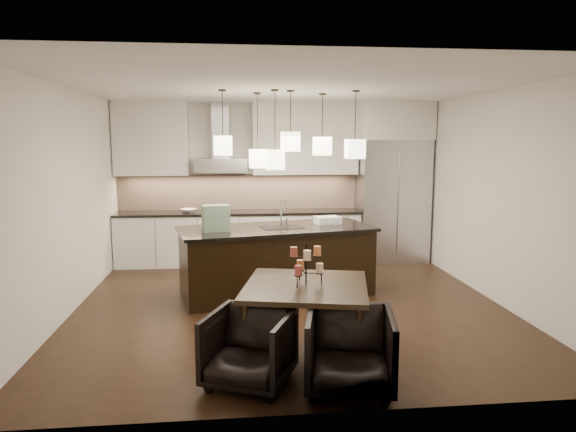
{
  "coord_description": "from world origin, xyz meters",
  "views": [
    {
      "loc": [
        -0.71,
        -6.49,
        2.13
      ],
      "look_at": [
        0.0,
        0.2,
        1.15
      ],
      "focal_mm": 32.0,
      "sensor_mm": 36.0,
      "label": 1
    }
  ],
  "objects": [
    {
      "name": "floor",
      "position": [
        0.0,
        0.0,
        -0.01
      ],
      "size": [
        5.5,
        5.5,
        0.02
      ],
      "primitive_type": "cube",
      "color": "black",
      "rests_on": "ground"
    },
    {
      "name": "ceiling",
      "position": [
        0.0,
        0.0,
        2.81
      ],
      "size": [
        5.5,
        5.5,
        0.02
      ],
      "primitive_type": "cube",
      "color": "white",
      "rests_on": "wall_back"
    },
    {
      "name": "wall_back",
      "position": [
        0.0,
        2.76,
        1.4
      ],
      "size": [
        5.5,
        0.02,
        2.8
      ],
      "primitive_type": "cube",
      "color": "silver",
      "rests_on": "ground"
    },
    {
      "name": "wall_front",
      "position": [
        0.0,
        -2.76,
        1.4
      ],
      "size": [
        5.5,
        0.02,
        2.8
      ],
      "primitive_type": "cube",
      "color": "silver",
      "rests_on": "ground"
    },
    {
      "name": "wall_left",
      "position": [
        -2.76,
        0.0,
        1.4
      ],
      "size": [
        0.02,
        5.5,
        2.8
      ],
      "primitive_type": "cube",
      "color": "silver",
      "rests_on": "ground"
    },
    {
      "name": "wall_right",
      "position": [
        2.76,
        0.0,
        1.4
      ],
      "size": [
        0.02,
        5.5,
        2.8
      ],
      "primitive_type": "cube",
      "color": "silver",
      "rests_on": "ground"
    },
    {
      "name": "refrigerator",
      "position": [
        2.1,
        2.38,
        1.07
      ],
      "size": [
        1.2,
        0.72,
        2.15
      ],
      "primitive_type": "cube",
      "color": "#B7B7BA",
      "rests_on": "floor"
    },
    {
      "name": "fridge_panel",
      "position": [
        2.1,
        2.38,
        2.47
      ],
      "size": [
        1.26,
        0.72,
        0.65
      ],
      "primitive_type": "cube",
      "color": "silver",
      "rests_on": "refrigerator"
    },
    {
      "name": "lower_cabinets",
      "position": [
        -0.62,
        2.43,
        0.44
      ],
      "size": [
        4.21,
        0.62,
        0.88
      ],
      "primitive_type": "cube",
      "color": "silver",
      "rests_on": "floor"
    },
    {
      "name": "countertop",
      "position": [
        -0.62,
        2.43,
        0.9
      ],
      "size": [
        4.21,
        0.66,
        0.04
      ],
      "primitive_type": "cube",
      "color": "black",
      "rests_on": "lower_cabinets"
    },
    {
      "name": "backsplash",
      "position": [
        -0.62,
        2.73,
        1.24
      ],
      "size": [
        4.21,
        0.02,
        0.63
      ],
      "primitive_type": "cube",
      "color": "tan",
      "rests_on": "countertop"
    },
    {
      "name": "upper_cab_left",
      "position": [
        -2.1,
        2.57,
        2.17
      ],
      "size": [
        1.25,
        0.35,
        1.25
      ],
      "primitive_type": "cube",
      "color": "silver",
      "rests_on": "wall_back"
    },
    {
      "name": "upper_cab_right",
      "position": [
        0.55,
        2.57,
        2.17
      ],
      "size": [
        1.85,
        0.35,
        1.25
      ],
      "primitive_type": "cube",
      "color": "silver",
      "rests_on": "wall_back"
    },
    {
      "name": "hood_canopy",
      "position": [
        -0.93,
        2.48,
        1.72
      ],
      "size": [
        0.9,
        0.52,
        0.24
      ],
      "primitive_type": "cube",
      "color": "#B7B7BA",
      "rests_on": "wall_back"
    },
    {
      "name": "hood_chimney",
      "position": [
        -0.93,
        2.59,
        2.32
      ],
      "size": [
        0.3,
        0.28,
        0.96
      ],
      "primitive_type": "cube",
      "color": "#B7B7BA",
      "rests_on": "hood_canopy"
    },
    {
      "name": "fruit_bowl",
      "position": [
        -1.49,
        2.38,
        0.95
      ],
      "size": [
        0.34,
        0.34,
        0.06
      ],
      "primitive_type": "imported",
      "rotation": [
        0.0,
        0.0,
        -0.42
      ],
      "color": "silver",
      "rests_on": "countertop"
    },
    {
      "name": "island_body",
      "position": [
        -0.13,
        0.51,
        0.45
      ],
      "size": [
        2.74,
        1.55,
        0.91
      ],
      "primitive_type": "cube",
      "rotation": [
        0.0,
        0.0,
        0.21
      ],
      "color": "black",
      "rests_on": "floor"
    },
    {
      "name": "island_top",
      "position": [
        -0.13,
        0.51,
        0.93
      ],
      "size": [
        2.84,
        1.65,
        0.04
      ],
      "primitive_type": "cube",
      "rotation": [
        0.0,
        0.0,
        0.21
      ],
      "color": "black",
      "rests_on": "island_body"
    },
    {
      "name": "faucet",
      "position": [
        -0.05,
        0.63,
        1.15
      ],
      "size": [
        0.15,
        0.26,
        0.39
      ],
      "primitive_type": null,
      "rotation": [
        0.0,
        0.0,
        0.21
      ],
      "color": "silver",
      "rests_on": "island_top"
    },
    {
      "name": "tote_bag",
      "position": [
        -0.95,
        0.27,
        1.12
      ],
      "size": [
        0.38,
        0.25,
        0.35
      ],
      "primitive_type": "cube",
      "rotation": [
        0.0,
        0.0,
        0.21
      ],
      "color": "#13472A",
      "rests_on": "island_top"
    },
    {
      "name": "food_container",
      "position": [
        0.64,
        0.75,
        1.0
      ],
      "size": [
        0.39,
        0.32,
        0.1
      ],
      "primitive_type": "cube",
      "rotation": [
        0.0,
        0.0,
        0.21
      ],
      "color": "silver",
      "rests_on": "island_top"
    },
    {
      "name": "dining_table",
      "position": [
        -0.01,
        -1.58,
        0.36
      ],
      "size": [
        1.43,
        1.43,
        0.72
      ],
      "primitive_type": null,
      "rotation": [
        0.0,
        0.0,
        -0.22
      ],
      "color": "black",
      "rests_on": "floor"
    },
    {
      "name": "candelabra",
      "position": [
        -0.01,
        -1.58,
        0.93
      ],
      "size": [
        0.41,
        0.41,
        0.42
      ],
      "primitive_type": null,
      "rotation": [
        0.0,
        0.0,
        -0.22
      ],
      "color": "black",
      "rests_on": "dining_table"
    },
    {
      "name": "candle_a",
      "position": [
        0.12,
        -1.61,
        0.89
      ],
      "size": [
        0.09,
        0.09,
        0.1
      ],
      "primitive_type": "cylinder",
      "rotation": [
        0.0,
        0.0,
        -0.22
      ],
      "color": "beige",
      "rests_on": "candelabra"
    },
    {
      "name": "candle_b",
      "position": [
        -0.05,
        -1.45,
        0.89
      ],
      "size": [
        0.09,
        0.09,
        0.1
      ],
      "primitive_type": "cylinder",
      "rotation": [
        0.0,
        0.0,
        -0.22
      ],
      "color": "#CC7239",
      "rests_on": "candelabra"
    },
    {
      "name": "candle_c",
      "position": [
        -0.1,
        -1.67,
        0.89
      ],
      "size": [
        0.09,
        0.09,
        0.1
      ],
      "primitive_type": "cylinder",
      "rotation": [
        0.0,
        0.0,
        -0.22
      ],
      "color": "#9D4239",
      "rests_on": "candelabra"
    },
    {
      "name": "candle_d",
      "position": [
        0.11,
        -1.52,
        1.04
      ],
      "size": [
        0.09,
        0.09,
        0.1
      ],
      "primitive_type": "cylinder",
      "rotation": [
        0.0,
        0.0,
        -0.22
      ],
      "color": "#CC7239",
      "rests_on": "candelabra"
    },
    {
      "name": "candle_e",
      "position": [
        -0.12,
        -1.53,
        1.04
      ],
      "size": [
        0.09,
        0.09,
        0.1
      ],
      "primitive_type": "cylinder",
      "rotation": [
        0.0,
        0.0,
        -0.22
      ],
      "color": "#9D4239",
      "rests_on": "candelabra"
    },
    {
      "name": "candle_f",
      "position": [
        -0.02,
        -1.7,
        1.04
      ],
      "size": [
        0.09,
        0.09,
        0.1
      ],
      "primitive_type": "cylinder",
      "rotation": [
        0.0,
        0.0,
        -0.22
      ],
      "color": "beige",
      "rests_on": "candelabra"
    },
    {
      "name": "armchair_left",
      "position": [
        -0.59,
        -2.18,
        0.33
      ],
      "size": [
        0.93,
        0.94,
        0.66
      ],
      "primitive_type": "imported",
      "rotation": [
        0.0,
        0.0,
        -0.4
      ],
      "color": "black",
      "rests_on": "floor"
    },
    {
      "name": "armchair_right",
      "position": [
        0.26,
        -2.37,
        0.35
      ],
      "size": [
        0.88,
        0.89,
        0.69
      ],
      "primitive_type": "imported",
      "rotation": [
        0.0,
        0.0,
        -0.2
      ],
      "color": "black",
      "rests_on": "floor"
    },
    {
      "name": "pendant_a",
      "position": [
        -0.84,
        0.43,
        2.07
      ],
      "size": [
        0.24,
        0.24,
        0.26
      ],
      "primitive_type": "cube",
      "color": "beige",
      "rests_on": "ceiling"
    },
    {
      "name": "pendant_b",
      "position": [
        -0.37,
        0.78,
        1.89
      ],
      "size": [
        0.24,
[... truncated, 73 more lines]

